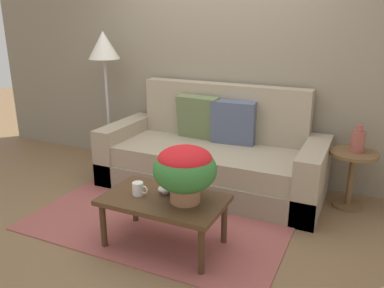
% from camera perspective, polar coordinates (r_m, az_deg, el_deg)
% --- Properties ---
extents(ground_plane, '(14.00, 14.00, 0.00)m').
position_cam_1_polar(ground_plane, '(3.71, -3.69, -10.16)').
color(ground_plane, brown).
extents(wall_back, '(6.40, 0.12, 2.95)m').
position_cam_1_polar(wall_back, '(4.44, 4.06, 14.40)').
color(wall_back, gray).
rests_on(wall_back, ground).
extents(area_rug, '(2.26, 1.90, 0.01)m').
position_cam_1_polar(area_rug, '(3.81, -2.74, -9.26)').
color(area_rug, '#994C47').
rests_on(area_rug, ground).
extents(couch, '(2.30, 0.94, 1.06)m').
position_cam_1_polar(couch, '(4.17, 2.97, -1.95)').
color(couch, gray).
rests_on(couch, ground).
extents(coffee_table, '(0.95, 0.56, 0.41)m').
position_cam_1_polar(coffee_table, '(3.10, -4.10, -8.61)').
color(coffee_table, '#442D1B').
rests_on(coffee_table, ground).
extents(side_table, '(0.44, 0.44, 0.55)m').
position_cam_1_polar(side_table, '(4.00, 22.10, -3.38)').
color(side_table, brown).
rests_on(side_table, ground).
extents(floor_lamp, '(0.36, 0.36, 1.59)m').
position_cam_1_polar(floor_lamp, '(4.76, -12.58, 12.51)').
color(floor_lamp, '#B2B2B7').
rests_on(floor_lamp, ground).
extents(potted_plant, '(0.48, 0.48, 0.43)m').
position_cam_1_polar(potted_plant, '(2.91, -1.02, -3.55)').
color(potted_plant, '#A36B4C').
rests_on(potted_plant, coffee_table).
extents(coffee_mug, '(0.13, 0.09, 0.10)m').
position_cam_1_polar(coffee_mug, '(3.13, -7.76, -6.41)').
color(coffee_mug, white).
rests_on(coffee_mug, coffee_table).
extents(snack_bowl, '(0.12, 0.12, 0.06)m').
position_cam_1_polar(snack_bowl, '(3.14, -3.88, -6.51)').
color(snack_bowl, silver).
rests_on(snack_bowl, coffee_table).
extents(table_vase, '(0.13, 0.13, 0.26)m').
position_cam_1_polar(table_vase, '(3.92, 22.82, 0.43)').
color(table_vase, '#934C42').
rests_on(table_vase, side_table).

